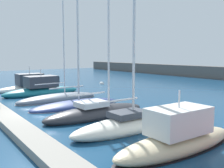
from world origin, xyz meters
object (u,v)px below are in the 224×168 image
(motorboat_sand_seventh, at_px, (179,137))
(motorboat_teal_second, at_px, (42,89))
(mooring_buoy_white, at_px, (102,84))
(sailboat_charcoal_fifth, at_px, (97,111))
(motorboat_white_nearest, at_px, (27,86))
(sailboat_slate_third, at_px, (58,98))
(sailboat_ivory_sixth, at_px, (129,123))
(sailboat_navy_fourth, at_px, (77,104))

(motorboat_sand_seventh, bearing_deg, motorboat_teal_second, 88.25)
(motorboat_sand_seventh, height_order, mooring_buoy_white, motorboat_sand_seventh)
(motorboat_teal_second, bearing_deg, sailboat_charcoal_fifth, -94.31)
(motorboat_white_nearest, relative_size, motorboat_teal_second, 0.81)
(motorboat_sand_seventh, relative_size, mooring_buoy_white, 10.79)
(sailboat_slate_third, bearing_deg, sailboat_charcoal_fifth, -97.84)
(sailboat_slate_third, xyz_separation_m, mooring_buoy_white, (-9.66, 11.65, -0.25))
(motorboat_teal_second, xyz_separation_m, motorboat_sand_seventh, (21.09, -0.82, 0.00))
(sailboat_ivory_sixth, bearing_deg, mooring_buoy_white, 59.61)
(sailboat_slate_third, xyz_separation_m, sailboat_navy_fourth, (3.87, 0.07, -0.03))
(motorboat_teal_second, bearing_deg, sailboat_ivory_sixth, -94.67)
(motorboat_teal_second, relative_size, sailboat_ivory_sixth, 0.64)
(sailboat_slate_third, bearing_deg, motorboat_white_nearest, 88.52)
(sailboat_ivory_sixth, bearing_deg, motorboat_teal_second, 86.37)
(motorboat_white_nearest, distance_m, sailboat_ivory_sixth, 21.45)
(motorboat_teal_second, distance_m, mooring_buoy_white, 12.65)
(sailboat_navy_fourth, bearing_deg, sailboat_charcoal_fifth, -100.10)
(sailboat_navy_fourth, distance_m, mooring_buoy_white, 17.82)
(motorboat_white_nearest, distance_m, sailboat_charcoal_fifth, 17.27)
(sailboat_ivory_sixth, bearing_deg, sailboat_slate_third, 85.46)
(motorboat_white_nearest, relative_size, motorboat_sand_seventh, 0.95)
(motorboat_white_nearest, xyz_separation_m, sailboat_ivory_sixth, (21.45, -0.29, -0.19))
(motorboat_white_nearest, bearing_deg, sailboat_ivory_sixth, -93.58)
(sailboat_slate_third, distance_m, sailboat_charcoal_fifth, 8.23)
(motorboat_white_nearest, relative_size, sailboat_slate_third, 0.41)
(sailboat_slate_third, height_order, sailboat_charcoal_fifth, sailboat_slate_third)
(sailboat_charcoal_fifth, bearing_deg, sailboat_slate_third, 84.23)
(motorboat_teal_second, relative_size, sailboat_navy_fourth, 0.58)
(sailboat_navy_fourth, height_order, motorboat_sand_seventh, sailboat_navy_fourth)
(sailboat_slate_third, bearing_deg, sailboat_navy_fourth, -93.47)
(sailboat_navy_fourth, xyz_separation_m, sailboat_ivory_sixth, (8.53, -0.82, 0.24))
(motorboat_teal_second, bearing_deg, sailboat_navy_fourth, -91.75)
(sailboat_navy_fourth, bearing_deg, motorboat_sand_seventh, -96.82)
(motorboat_white_nearest, relative_size, sailboat_charcoal_fifth, 0.48)
(sailboat_navy_fourth, relative_size, sailboat_ivory_sixth, 1.11)
(sailboat_navy_fourth, bearing_deg, sailboat_slate_third, 88.13)
(sailboat_charcoal_fifth, distance_m, motorboat_sand_seventh, 8.15)
(sailboat_ivory_sixth, bearing_deg, motorboat_white_nearest, 88.19)
(sailboat_slate_third, distance_m, mooring_buoy_white, 15.14)
(motorboat_white_nearest, height_order, sailboat_slate_third, sailboat_slate_third)
(sailboat_navy_fourth, xyz_separation_m, mooring_buoy_white, (-13.54, 11.58, -0.22))
(sailboat_charcoal_fifth, height_order, sailboat_ivory_sixth, sailboat_charcoal_fifth)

